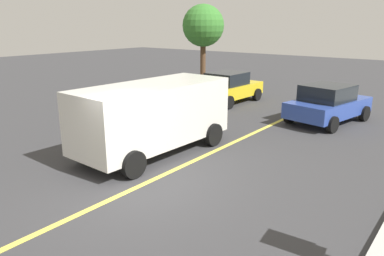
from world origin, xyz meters
TOP-DOWN VIEW (x-y plane):
  - ground_plane at (0.00, 0.00)m, footprint 80.00×80.00m
  - lane_marking_centre at (3.00, 0.00)m, footprint 28.00×0.16m
  - white_van at (2.36, 1.46)m, footprint 5.27×2.41m
  - car_yellow_near_curb at (10.35, 3.80)m, footprint 3.94×2.15m
  - car_blue_crossing at (9.45, -1.61)m, footprint 4.17×2.67m
  - tree_left_verge at (13.07, 7.43)m, footprint 2.53×2.53m

SIDE VIEW (x-z plane):
  - ground_plane at x=0.00m, z-range 0.00..0.00m
  - lane_marking_centre at x=3.00m, z-range 0.00..0.01m
  - car_yellow_near_curb at x=10.35m, z-range 0.01..1.57m
  - car_blue_crossing at x=9.45m, z-range 0.01..1.58m
  - white_van at x=2.36m, z-range 0.17..2.37m
  - tree_left_verge at x=13.07m, z-range 1.23..6.33m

